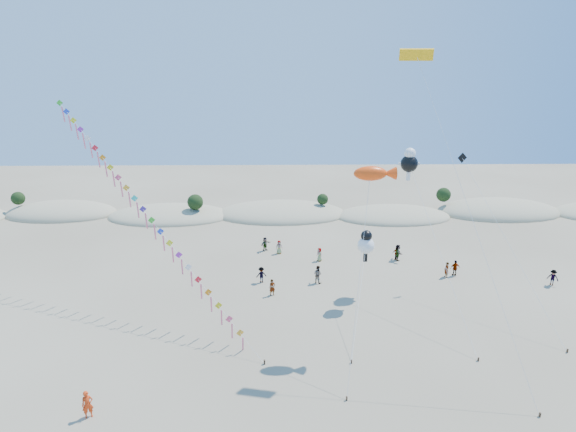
{
  "coord_description": "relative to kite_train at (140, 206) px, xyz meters",
  "views": [
    {
      "loc": [
        -0.14,
        -21.2,
        21.36
      ],
      "look_at": [
        0.46,
        14.0,
        9.92
      ],
      "focal_mm": 30.0,
      "sensor_mm": 36.0,
      "label": 1
    }
  ],
  "objects": [
    {
      "name": "cartoon_kite_high",
      "position": [
        24.34,
        4.21,
        2.95
      ],
      "size": [
        3.59,
        14.72,
        13.59
      ],
      "color": "#3F2D1E",
      "rests_on": "ground"
    },
    {
      "name": "beachgoers",
      "position": [
        20.64,
        7.12,
        -8.46
      ],
      "size": [
        30.16,
        12.33,
        1.84
      ],
      "color": "slate",
      "rests_on": "ground"
    },
    {
      "name": "kite_train",
      "position": [
        0.0,
        0.0,
        0.0
      ],
      "size": [
        20.89,
        18.28,
        18.25
      ],
      "color": "#3F2D1E",
      "rests_on": "ground"
    },
    {
      "name": "dark_kite",
      "position": [
        30.94,
        1.16,
        -0.42
      ],
      "size": [
        5.04,
        13.94,
        12.96
      ],
      "color": "#3F2D1E",
      "rests_on": "ground"
    },
    {
      "name": "flyer_foreground",
      "position": [
        0.09,
        -15.05,
        -8.37
      ],
      "size": [
        0.8,
        0.69,
        1.86
      ],
      "primitive_type": "imported",
      "rotation": [
        0.0,
        0.0,
        0.45
      ],
      "color": "red",
      "rests_on": "ground"
    },
    {
      "name": "cartoon_kite_low",
      "position": [
        19.78,
        -0.38,
        -3.46
      ],
      "size": [
        3.21,
        10.18,
        7.08
      ],
      "color": "#3F2D1E",
      "rests_on": "ground"
    },
    {
      "name": "parafoil_kite",
      "position": [
        21.83,
        -5.19,
        11.99
      ],
      "size": [
        7.96,
        11.08,
        22.14
      ],
      "color": "#3F2D1E",
      "rests_on": "ground"
    },
    {
      "name": "dune_ridge",
      "position": [
        13.36,
        26.24,
        -9.19
      ],
      "size": [
        145.3,
        11.49,
        5.57
      ],
      "color": "gray",
      "rests_on": "ground"
    },
    {
      "name": "fish_kite",
      "position": [
        19.16,
        -5.64,
        4.09
      ],
      "size": [
        4.27,
        8.77,
        13.97
      ],
      "color": "#3F2D1E",
      "rests_on": "ground"
    }
  ]
}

